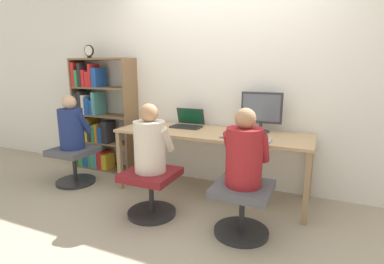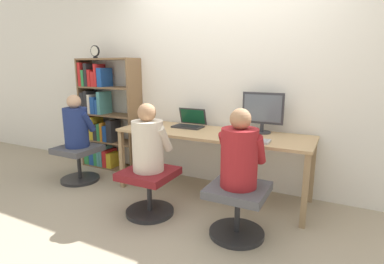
% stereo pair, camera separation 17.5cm
% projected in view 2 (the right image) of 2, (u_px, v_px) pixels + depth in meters
% --- Properties ---
extents(ground_plane, '(14.00, 14.00, 0.00)m').
position_uv_depth(ground_plane, '(198.00, 206.00, 3.14)').
color(ground_plane, tan).
extents(wall_back, '(10.00, 0.05, 2.60)m').
position_uv_depth(wall_back, '(226.00, 78.00, 3.51)').
color(wall_back, white).
rests_on(wall_back, ground_plane).
extents(desk, '(2.14, 0.68, 0.72)m').
position_uv_depth(desk, '(212.00, 138.00, 3.29)').
color(desk, tan).
rests_on(desk, ground_plane).
extents(desktop_monitor, '(0.44, 0.20, 0.44)m').
position_uv_depth(desktop_monitor, '(263.00, 112.00, 3.20)').
color(desktop_monitor, '#333338').
rests_on(desktop_monitor, desk).
extents(laptop, '(0.35, 0.27, 0.22)m').
position_uv_depth(laptop, '(189.00, 123.00, 3.56)').
color(laptop, '#2D2D30').
rests_on(laptop, desk).
extents(keyboard, '(0.42, 0.16, 0.03)m').
position_uv_depth(keyboard, '(248.00, 140.00, 2.89)').
color(keyboard, '#B2B2B7').
rests_on(keyboard, desk).
extents(computer_mouse_by_keyboard, '(0.06, 0.11, 0.03)m').
position_uv_depth(computer_mouse_by_keyboard, '(222.00, 136.00, 3.02)').
color(computer_mouse_by_keyboard, '#99999E').
rests_on(computer_mouse_by_keyboard, desk).
extents(office_chair_left, '(0.48, 0.48, 0.45)m').
position_uv_depth(office_chair_left, '(238.00, 205.00, 2.54)').
color(office_chair_left, '#262628').
rests_on(office_chair_left, ground_plane).
extents(office_chair_right, '(0.48, 0.48, 0.45)m').
position_uv_depth(office_chair_right, '(149.00, 187.00, 2.92)').
color(office_chair_right, '#262628').
rests_on(office_chair_right, ground_plane).
extents(person_at_monitor, '(0.37, 0.33, 0.66)m').
position_uv_depth(person_at_monitor, '(240.00, 154.00, 2.44)').
color(person_at_monitor, maroon).
rests_on(person_at_monitor, office_chair_left).
extents(person_at_laptop, '(0.36, 0.32, 0.65)m').
position_uv_depth(person_at_laptop, '(148.00, 142.00, 2.83)').
color(person_at_laptop, beige).
rests_on(person_at_laptop, office_chair_right).
extents(bookshelf, '(0.91, 0.30, 1.54)m').
position_uv_depth(bookshelf, '(103.00, 118.00, 4.24)').
color(bookshelf, brown).
rests_on(bookshelf, ground_plane).
extents(desk_clock, '(0.15, 0.03, 0.17)m').
position_uv_depth(desk_clock, '(95.00, 51.00, 3.99)').
color(desk_clock, black).
rests_on(desk_clock, bookshelf).
extents(office_chair_side, '(0.48, 0.48, 0.45)m').
position_uv_depth(office_chair_side, '(79.00, 160.00, 3.78)').
color(office_chair_side, '#262628').
rests_on(office_chair_side, ground_plane).
extents(person_near_shelf, '(0.35, 0.32, 0.65)m').
position_uv_depth(person_near_shelf, '(76.00, 124.00, 3.69)').
color(person_near_shelf, navy).
rests_on(person_near_shelf, office_chair_side).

